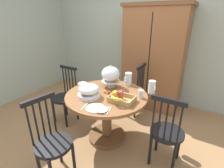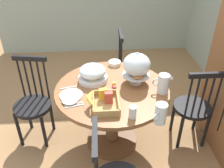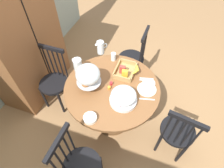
% 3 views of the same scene
% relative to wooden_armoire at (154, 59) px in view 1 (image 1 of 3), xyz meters
% --- Properties ---
extents(ground_plane, '(10.00, 10.00, 0.00)m').
position_rel_wooden_armoire_xyz_m(ground_plane, '(-0.26, -1.50, -0.98)').
color(ground_plane, '#997047').
extents(wall_back, '(4.80, 0.06, 2.60)m').
position_rel_wooden_armoire_xyz_m(wall_back, '(-0.26, 0.33, 0.32)').
color(wall_back, '#9EAD9E').
rests_on(wall_back, ground_plane).
extents(wall_left, '(0.06, 4.32, 2.60)m').
position_rel_wooden_armoire_xyz_m(wall_left, '(-2.69, -1.14, 0.32)').
color(wall_left, '#9EAD9E').
rests_on(wall_left, ground_plane).
extents(wooden_armoire, '(1.18, 0.60, 1.96)m').
position_rel_wooden_armoire_xyz_m(wooden_armoire, '(0.00, 0.00, 0.00)').
color(wooden_armoire, brown).
rests_on(wooden_armoire, ground_plane).
extents(dining_table, '(1.13, 1.13, 0.74)m').
position_rel_wooden_armoire_xyz_m(dining_table, '(-0.21, -1.37, -0.47)').
color(dining_table, brown).
rests_on(dining_table, ground_plane).
extents(windsor_chair_near_window, '(0.40, 0.40, 0.97)m').
position_rel_wooden_armoire_xyz_m(windsor_chair_near_window, '(-0.18, -0.51, -0.53)').
color(windsor_chair_near_window, black).
rests_on(windsor_chair_near_window, ground_plane).
extents(windsor_chair_by_cabinet, '(0.40, 0.40, 0.97)m').
position_rel_wooden_armoire_xyz_m(windsor_chair_by_cabinet, '(-1.07, -1.34, -0.53)').
color(windsor_chair_by_cabinet, black).
rests_on(windsor_chair_by_cabinet, ground_plane).
extents(windsor_chair_facing_door, '(0.40, 0.41, 0.97)m').
position_rel_wooden_armoire_xyz_m(windsor_chair_facing_door, '(-0.37, -2.22, -0.53)').
color(windsor_chair_facing_door, black).
rests_on(windsor_chair_facing_door, ground_plane).
extents(windsor_chair_far_side, '(0.40, 0.40, 0.97)m').
position_rel_wooden_armoire_xyz_m(windsor_chair_far_side, '(0.66, -1.41, -0.53)').
color(windsor_chair_far_side, black).
rests_on(windsor_chair_far_side, ground_plane).
extents(pastry_stand_with_dome, '(0.28, 0.28, 0.34)m').
position_rel_wooden_armoire_xyz_m(pastry_stand_with_dome, '(-0.29, -1.13, -0.05)').
color(pastry_stand_with_dome, silver).
rests_on(pastry_stand_with_dome, dining_table).
extents(fruit_platter_covered, '(0.30, 0.30, 0.18)m').
position_rel_wooden_armoire_xyz_m(fruit_platter_covered, '(-0.36, -1.56, -0.16)').
color(fruit_platter_covered, silver).
rests_on(fruit_platter_covered, dining_table).
extents(orange_juice_pitcher, '(0.11, 0.19, 0.19)m').
position_rel_wooden_armoire_xyz_m(orange_juice_pitcher, '(-0.10, -0.90, -0.16)').
color(orange_juice_pitcher, silver).
rests_on(orange_juice_pitcher, dining_table).
extents(milk_pitcher, '(0.14, 0.14, 0.18)m').
position_rel_wooden_armoire_xyz_m(milk_pitcher, '(0.32, -1.02, -0.16)').
color(milk_pitcher, silver).
rests_on(milk_pitcher, dining_table).
extents(cereal_basket, '(0.32, 0.30, 0.12)m').
position_rel_wooden_armoire_xyz_m(cereal_basket, '(0.06, -1.47, -0.20)').
color(cereal_basket, tan).
rests_on(cereal_basket, dining_table).
extents(china_plate_large, '(0.22, 0.22, 0.01)m').
position_rel_wooden_armoire_xyz_m(china_plate_large, '(-0.11, -1.77, -0.24)').
color(china_plate_large, white).
rests_on(china_plate_large, dining_table).
extents(china_plate_small, '(0.15, 0.15, 0.01)m').
position_rel_wooden_armoire_xyz_m(china_plate_small, '(-0.02, -1.77, -0.23)').
color(china_plate_small, white).
rests_on(china_plate_small, china_plate_large).
extents(cereal_bowl, '(0.14, 0.14, 0.04)m').
position_rel_wooden_armoire_xyz_m(cereal_bowl, '(-0.68, -1.31, -0.22)').
color(cereal_bowl, white).
rests_on(cereal_bowl, dining_table).
extents(drinking_glass, '(0.06, 0.06, 0.11)m').
position_rel_wooden_armoire_xyz_m(drinking_glass, '(0.24, -1.24, -0.19)').
color(drinking_glass, silver).
rests_on(drinking_glass, dining_table).
extents(jam_jar_strawberry, '(0.04, 0.04, 0.04)m').
position_rel_wooden_armoire_xyz_m(jam_jar_strawberry, '(-0.18, -1.35, -0.22)').
color(jam_jar_strawberry, '#B7282D').
rests_on(jam_jar_strawberry, dining_table).
extents(jam_jar_apricot, '(0.04, 0.04, 0.04)m').
position_rel_wooden_armoire_xyz_m(jam_jar_apricot, '(-0.25, -1.35, -0.22)').
color(jam_jar_apricot, orange).
rests_on(jam_jar_apricot, dining_table).
extents(table_knife, '(0.05, 0.17, 0.01)m').
position_rel_wooden_armoire_xyz_m(table_knife, '(0.03, -1.74, -0.24)').
color(table_knife, silver).
rests_on(table_knife, dining_table).
extents(dinner_fork, '(0.05, 0.17, 0.01)m').
position_rel_wooden_armoire_xyz_m(dinner_fork, '(0.06, -1.73, -0.24)').
color(dinner_fork, silver).
rests_on(dinner_fork, dining_table).
extents(soup_spoon, '(0.05, 0.17, 0.01)m').
position_rel_wooden_armoire_xyz_m(soup_spoon, '(-0.25, -1.80, -0.24)').
color(soup_spoon, silver).
rests_on(soup_spoon, dining_table).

